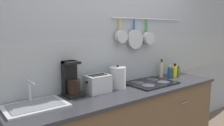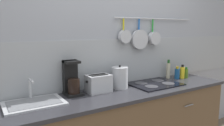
% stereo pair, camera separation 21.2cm
% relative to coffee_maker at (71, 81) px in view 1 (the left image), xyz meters
% --- Properties ---
extents(wall_back, '(7.20, 0.15, 2.60)m').
position_rel_coffee_maker_xyz_m(wall_back, '(0.56, 0.13, 0.22)').
color(wall_back, '#999EA8').
rests_on(wall_back, ground_plane).
extents(countertop, '(2.47, 0.58, 0.03)m').
position_rel_coffee_maker_xyz_m(countertop, '(0.56, -0.20, -0.16)').
color(countertop, '#2D2D33').
rests_on(countertop, cabinet_base).
extents(sink_basin, '(0.50, 0.35, 0.20)m').
position_rel_coffee_maker_xyz_m(sink_basin, '(-0.39, -0.09, -0.12)').
color(sink_basin, '#B7BABF').
rests_on(sink_basin, countertop).
extents(coffee_maker, '(0.15, 0.20, 0.34)m').
position_rel_coffee_maker_xyz_m(coffee_maker, '(0.00, 0.00, 0.00)').
color(coffee_maker, black).
rests_on(coffee_maker, countertop).
extents(toaster, '(0.26, 0.17, 0.18)m').
position_rel_coffee_maker_xyz_m(toaster, '(0.26, -0.07, -0.05)').
color(toaster, '#B7BABF').
rests_on(toaster, countertop).
extents(kettle, '(0.18, 0.18, 0.25)m').
position_rel_coffee_maker_xyz_m(kettle, '(0.53, -0.06, -0.02)').
color(kettle, '#B7BABF').
rests_on(kettle, countertop).
extents(cooktop, '(0.57, 0.44, 0.01)m').
position_rel_coffee_maker_xyz_m(cooktop, '(0.96, -0.14, -0.13)').
color(cooktop, black).
rests_on(cooktop, countertop).
extents(bottle_sesame_oil, '(0.05, 0.05, 0.24)m').
position_rel_coffee_maker_xyz_m(bottle_sesame_oil, '(1.33, 0.00, -0.03)').
color(bottle_sesame_oil, '#BFB799').
rests_on(bottle_sesame_oil, countertop).
extents(bottle_dish_soap, '(0.06, 0.06, 0.16)m').
position_rel_coffee_maker_xyz_m(bottle_dish_soap, '(1.40, -0.08, -0.07)').
color(bottle_dish_soap, navy).
rests_on(bottle_dish_soap, countertop).
extents(bottle_olive_oil, '(0.06, 0.06, 0.18)m').
position_rel_coffee_maker_xyz_m(bottle_olive_oil, '(1.48, -0.10, -0.06)').
color(bottle_olive_oil, yellow).
rests_on(bottle_olive_oil, countertop).
extents(bottle_hot_sauce, '(0.05, 0.05, 0.14)m').
position_rel_coffee_maker_xyz_m(bottle_hot_sauce, '(1.54, -0.11, -0.08)').
color(bottle_hot_sauce, '#4C721E').
rests_on(bottle_hot_sauce, countertop).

